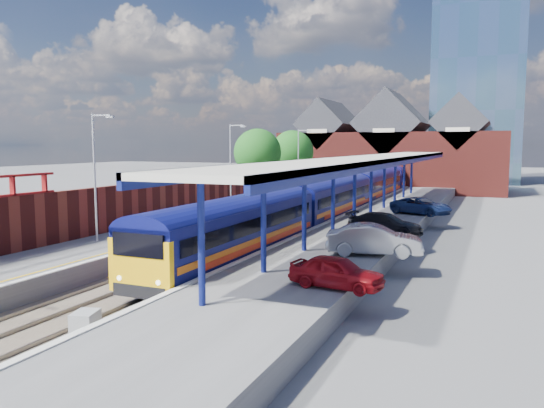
{
  "coord_description": "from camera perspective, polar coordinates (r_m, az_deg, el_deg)",
  "views": [
    {
      "loc": [
        13.9,
        -16.84,
        6.3
      ],
      "look_at": [
        0.79,
        13.69,
        2.6
      ],
      "focal_mm": 35.0,
      "sensor_mm": 36.0,
      "label": 1
    }
  ],
  "objects": [
    {
      "name": "right_platform",
      "position": [
        38.13,
        11.01,
        -2.51
      ],
      "size": [
        6.0,
        76.0,
        1.0
      ],
      "primitive_type": "cube",
      "color": "#565659",
      "rests_on": "ground"
    },
    {
      "name": "ballast_bed",
      "position": [
        39.88,
        2.53,
        -2.7
      ],
      "size": [
        6.0,
        76.0,
        0.06
      ],
      "primitive_type": "cube",
      "color": "#473D33",
      "rests_on": "ground"
    },
    {
      "name": "platform_sign",
      "position": [
        45.15,
        -1.59,
        1.77
      ],
      "size": [
        0.55,
        0.08,
        2.5
      ],
      "color": "#A5A8AA",
      "rests_on": "left_platform"
    },
    {
      "name": "parked_car_blue",
      "position": [
        42.23,
        15.74,
        -0.21
      ],
      "size": [
        5.16,
        3.81,
        1.3
      ],
      "primitive_type": "imported",
      "rotation": [
        0.0,
        0.0,
        1.17
      ],
      "color": "navy",
      "rests_on": "right_platform"
    },
    {
      "name": "parked_car_silver",
      "position": [
        26.08,
        10.94,
        -3.81
      ],
      "size": [
        4.79,
        2.47,
        1.5
      ],
      "primitive_type": "imported",
      "rotation": [
        0.0,
        0.0,
        1.77
      ],
      "color": "#9E9FA3",
      "rests_on": "right_platform"
    },
    {
      "name": "ground",
      "position": [
        49.27,
        6.65,
        -1.03
      ],
      "size": [
        240.0,
        240.0,
        0.0
      ],
      "primitive_type": "plane",
      "color": "#5B5B5E",
      "rests_on": "ground"
    },
    {
      "name": "yellow_line",
      "position": [
        41.2,
        -2.35,
        -1.03
      ],
      "size": [
        0.14,
        76.0,
        0.01
      ],
      "primitive_type": "cube",
      "color": "yellow",
      "rests_on": "left_platform"
    },
    {
      "name": "glass_tower",
      "position": [
        97.91,
        21.38,
        14.09
      ],
      "size": [
        14.2,
        14.2,
        40.3
      ],
      "color": "slate",
      "rests_on": "ground"
    },
    {
      "name": "lamp_post_d",
      "position": [
        58.48,
        2.97,
        5.07
      ],
      "size": [
        1.48,
        0.18,
        7.0
      ],
      "color": "#A5A8AA",
      "rests_on": "left_platform"
    },
    {
      "name": "lamp_post_c",
      "position": [
        43.83,
        -4.33,
        4.63
      ],
      "size": [
        1.48,
        0.18,
        7.0
      ],
      "color": "#A5A8AA",
      "rests_on": "left_platform"
    },
    {
      "name": "relay_cabinet",
      "position": [
        18.44,
        -19.41,
        -12.35
      ],
      "size": [
        0.93,
        1.06,
        1.0
      ],
      "primitive_type": "cube",
      "rotation": [
        0.0,
        0.0,
        0.29
      ],
      "color": "#999B9E",
      "rests_on": "ground"
    },
    {
      "name": "parked_car_dark",
      "position": [
        32.17,
        12.05,
        -2.1
      ],
      "size": [
        4.66,
        2.34,
        1.3
      ],
      "primitive_type": "imported",
      "rotation": [
        0.0,
        0.0,
        1.45
      ],
      "color": "black",
      "rests_on": "right_platform"
    },
    {
      "name": "parked_car_red",
      "position": [
        20.01,
        6.97,
        -7.25
      ],
      "size": [
        3.73,
        1.88,
        1.22
      ],
      "primitive_type": "imported",
      "rotation": [
        0.0,
        0.0,
        1.44
      ],
      "color": "maroon",
      "rests_on": "right_platform"
    },
    {
      "name": "rails",
      "position": [
        39.86,
        2.53,
        -2.57
      ],
      "size": [
        4.51,
        76.0,
        0.14
      ],
      "color": "slate",
      "rests_on": "ground"
    },
    {
      "name": "station_building",
      "position": [
        76.13,
        12.77,
        5.56
      ],
      "size": [
        30.0,
        12.12,
        13.78
      ],
      "color": "maroon",
      "rests_on": "ground"
    },
    {
      "name": "coping_left",
      "position": [
        40.94,
        -1.59,
        -1.05
      ],
      "size": [
        0.3,
        76.0,
        0.05
      ],
      "primitive_type": "cube",
      "color": "silver",
      "rests_on": "left_platform"
    },
    {
      "name": "left_platform",
      "position": [
        42.04,
        -4.49,
        -1.59
      ],
      "size": [
        5.0,
        76.0,
        1.0
      ],
      "primitive_type": "cube",
      "color": "#565659",
      "rests_on": "ground"
    },
    {
      "name": "tree_near",
      "position": [
        58.06,
        -1.46,
        5.42
      ],
      "size": [
        5.2,
        5.2,
        8.1
      ],
      "color": "#382314",
      "rests_on": "ground"
    },
    {
      "name": "train",
      "position": [
        50.61,
        8.97,
        1.54
      ],
      "size": [
        2.87,
        65.9,
        3.45
      ],
      "color": "#0B0F51",
      "rests_on": "ground"
    },
    {
      "name": "canopy",
      "position": [
        39.71,
        11.03,
        4.72
      ],
      "size": [
        4.5,
        52.0,
        4.48
      ],
      "color": "navy",
      "rests_on": "right_platform"
    },
    {
      "name": "brick_wall",
      "position": [
        37.71,
        -12.61,
        0.34
      ],
      "size": [
        0.35,
        50.0,
        3.86
      ],
      "color": "maroon",
      "rests_on": "left_platform"
    },
    {
      "name": "tree_far",
      "position": [
        65.05,
        2.3,
        5.52
      ],
      "size": [
        5.2,
        5.2,
        8.1
      ],
      "color": "#382314",
      "rests_on": "ground"
    },
    {
      "name": "lamp_post_b",
      "position": [
        30.56,
        -18.36,
        3.58
      ],
      "size": [
        1.48,
        0.18,
        7.0
      ],
      "color": "#A5A8AA",
      "rests_on": "left_platform"
    },
    {
      "name": "coping_right",
      "position": [
        38.74,
        6.9,
        -1.52
      ],
      "size": [
        0.3,
        76.0,
        0.05
      ],
      "primitive_type": "cube",
      "color": "silver",
      "rests_on": "right_platform"
    }
  ]
}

